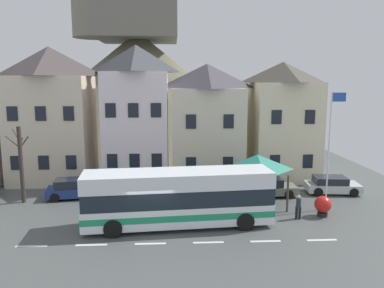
% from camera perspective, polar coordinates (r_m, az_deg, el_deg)
% --- Properties ---
extents(ground_plane, '(40.00, 60.00, 0.07)m').
position_cam_1_polar(ground_plane, '(21.99, -5.98, -12.82)').
color(ground_plane, '#4D5150').
extents(townhouse_01, '(6.28, 5.43, 11.05)m').
position_cam_1_polar(townhouse_01, '(33.66, -20.19, 4.09)').
color(townhouse_01, beige).
rests_on(townhouse_01, ground_plane).
extents(townhouse_02, '(5.18, 6.07, 11.26)m').
position_cam_1_polar(townhouse_02, '(32.60, -8.21, 4.59)').
color(townhouse_02, white).
rests_on(townhouse_02, ground_plane).
extents(townhouse_03, '(5.87, 5.40, 9.72)m').
position_cam_1_polar(townhouse_03, '(32.33, 2.21, 3.27)').
color(townhouse_03, beige).
rests_on(townhouse_03, ground_plane).
extents(townhouse_04, '(5.32, 6.44, 9.92)m').
position_cam_1_polar(townhouse_04, '(34.05, 13.21, 3.50)').
color(townhouse_04, beige).
rests_on(townhouse_04, ground_plane).
extents(hilltop_castle, '(37.94, 37.94, 22.53)m').
position_cam_1_polar(hilltop_castle, '(55.06, -8.04, 8.97)').
color(hilltop_castle, '#615F48').
rests_on(hilltop_castle, ground_plane).
extents(transit_bus, '(10.92, 3.49, 3.23)m').
position_cam_1_polar(transit_bus, '(22.05, -2.06, -8.14)').
color(transit_bus, white).
rests_on(transit_bus, ground_plane).
extents(bus_shelter, '(3.60, 3.60, 3.43)m').
position_cam_1_polar(bus_shelter, '(25.94, 9.70, -2.73)').
color(bus_shelter, '#473D33').
rests_on(bus_shelter, ground_plane).
extents(parked_car_00, '(4.59, 1.99, 1.32)m').
position_cam_1_polar(parked_car_00, '(28.44, 10.75, -6.36)').
color(parked_car_00, slate).
rests_on(parked_car_00, ground_plane).
extents(parked_car_01, '(4.09, 2.26, 1.38)m').
position_cam_1_polar(parked_car_01, '(28.74, -17.17, -6.40)').
color(parked_car_01, navy).
rests_on(parked_car_01, ground_plane).
extents(parked_car_03, '(4.03, 2.31, 1.26)m').
position_cam_1_polar(parked_car_03, '(30.49, 20.14, -5.76)').
color(parked_car_03, silver).
rests_on(parked_car_03, ground_plane).
extents(pedestrian_00, '(0.33, 0.35, 1.50)m').
position_cam_1_polar(pedestrian_00, '(24.98, 11.84, -8.16)').
color(pedestrian_00, '#2D2D38').
rests_on(pedestrian_00, ground_plane).
extents(pedestrian_01, '(0.32, 0.29, 1.49)m').
position_cam_1_polar(pedestrian_01, '(24.24, 15.61, -8.95)').
color(pedestrian_01, black).
rests_on(pedestrian_01, ground_plane).
extents(public_bench, '(1.65, 0.48, 0.87)m').
position_cam_1_polar(public_bench, '(28.50, 7.23, -6.60)').
color(public_bench, '#473828').
rests_on(public_bench, ground_plane).
extents(flagpole, '(0.95, 0.10, 7.64)m').
position_cam_1_polar(flagpole, '(25.74, 19.95, 0.14)').
color(flagpole, silver).
rests_on(flagpole, ground_plane).
extents(harbour_buoy, '(1.03, 1.03, 1.28)m').
position_cam_1_polar(harbour_buoy, '(25.14, 18.96, -8.63)').
color(harbour_buoy, black).
rests_on(harbour_buoy, ground_plane).
extents(bare_tree_00, '(1.58, 1.14, 5.28)m').
position_cam_1_polar(bare_tree_00, '(28.49, -24.16, -2.68)').
color(bare_tree_00, '#382D28').
rests_on(bare_tree_00, ground_plane).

